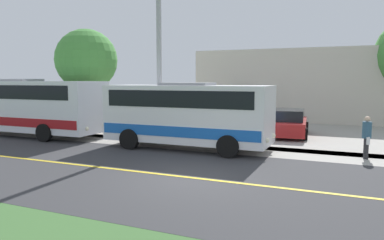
{
  "coord_description": "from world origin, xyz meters",
  "views": [
    {
      "loc": [
        10.26,
        4.46,
        3.04
      ],
      "look_at": [
        -3.5,
        -1.46,
        1.4
      ],
      "focal_mm": 34.4,
      "sensor_mm": 36.0,
      "label": 1
    }
  ],
  "objects_px": {
    "transit_bus_rear": "(12,104)",
    "commercial_building": "(315,85)",
    "tree_curbside": "(86,60)",
    "parked_car_far": "(289,123)",
    "shuttle_bus_front": "(187,112)",
    "pedestrian_with_bags": "(367,136)",
    "parked_car_near": "(238,113)",
    "street_light_pole": "(158,40)"
  },
  "relations": [
    {
      "from": "shuttle_bus_front",
      "to": "commercial_building",
      "type": "bearing_deg",
      "value": 167.13
    },
    {
      "from": "parked_car_far",
      "to": "transit_bus_rear",
      "type": "bearing_deg",
      "value": -68.71
    },
    {
      "from": "parked_car_near",
      "to": "parked_car_far",
      "type": "height_order",
      "value": "same"
    },
    {
      "from": "parked_car_near",
      "to": "commercial_building",
      "type": "relative_size",
      "value": 0.27
    },
    {
      "from": "transit_bus_rear",
      "to": "commercial_building",
      "type": "distance_m",
      "value": 22.29
    },
    {
      "from": "transit_bus_rear",
      "to": "commercial_building",
      "type": "height_order",
      "value": "commercial_building"
    },
    {
      "from": "transit_bus_rear",
      "to": "commercial_building",
      "type": "bearing_deg",
      "value": 139.26
    },
    {
      "from": "street_light_pole",
      "to": "parked_car_far",
      "type": "distance_m",
      "value": 8.45
    },
    {
      "from": "parked_car_near",
      "to": "street_light_pole",
      "type": "bearing_deg",
      "value": -5.2
    },
    {
      "from": "pedestrian_with_bags",
      "to": "street_light_pole",
      "type": "distance_m",
      "value": 9.74
    },
    {
      "from": "shuttle_bus_front",
      "to": "pedestrian_with_bags",
      "type": "xyz_separation_m",
      "value": [
        -0.8,
        7.22,
        -0.72
      ]
    },
    {
      "from": "parked_car_near",
      "to": "tree_curbside",
      "type": "bearing_deg",
      "value": -42.88
    },
    {
      "from": "transit_bus_rear",
      "to": "street_light_pole",
      "type": "height_order",
      "value": "street_light_pole"
    },
    {
      "from": "transit_bus_rear",
      "to": "street_light_pole",
      "type": "bearing_deg",
      "value": 92.3
    },
    {
      "from": "parked_car_far",
      "to": "commercial_building",
      "type": "xyz_separation_m",
      "value": [
        -11.33,
        0.3,
        1.94
      ]
    },
    {
      "from": "street_light_pole",
      "to": "commercial_building",
      "type": "xyz_separation_m",
      "value": [
        -16.51,
        5.52,
        -2.22
      ]
    },
    {
      "from": "parked_car_near",
      "to": "pedestrian_with_bags",
      "type": "bearing_deg",
      "value": 39.3
    },
    {
      "from": "transit_bus_rear",
      "to": "pedestrian_with_bags",
      "type": "bearing_deg",
      "value": 92.44
    },
    {
      "from": "shuttle_bus_front",
      "to": "pedestrian_with_bags",
      "type": "relative_size",
      "value": 4.49
    },
    {
      "from": "pedestrian_with_bags",
      "to": "commercial_building",
      "type": "bearing_deg",
      "value": -168.21
    },
    {
      "from": "pedestrian_with_bags",
      "to": "street_light_pole",
      "type": "xyz_separation_m",
      "value": [
        0.4,
        -8.88,
        3.97
      ]
    },
    {
      "from": "shuttle_bus_front",
      "to": "parked_car_far",
      "type": "xyz_separation_m",
      "value": [
        -5.58,
        3.56,
        -0.92
      ]
    },
    {
      "from": "transit_bus_rear",
      "to": "parked_car_far",
      "type": "relative_size",
      "value": 2.5
    },
    {
      "from": "shuttle_bus_front",
      "to": "transit_bus_rear",
      "type": "xyz_separation_m",
      "value": [
        -0.03,
        -10.67,
        0.09
      ]
    },
    {
      "from": "commercial_building",
      "to": "transit_bus_rear",
      "type": "bearing_deg",
      "value": -40.74
    },
    {
      "from": "street_light_pole",
      "to": "parked_car_near",
      "type": "height_order",
      "value": "street_light_pole"
    },
    {
      "from": "transit_bus_rear",
      "to": "tree_curbside",
      "type": "bearing_deg",
      "value": 135.12
    },
    {
      "from": "tree_curbside",
      "to": "parked_car_near",
      "type": "bearing_deg",
      "value": 137.12
    },
    {
      "from": "parked_car_near",
      "to": "tree_curbside",
      "type": "distance_m",
      "value": 10.96
    },
    {
      "from": "shuttle_bus_front",
      "to": "parked_car_near",
      "type": "height_order",
      "value": "shuttle_bus_front"
    },
    {
      "from": "parked_car_far",
      "to": "commercial_building",
      "type": "distance_m",
      "value": 11.5
    },
    {
      "from": "parked_car_far",
      "to": "pedestrian_with_bags",
      "type": "bearing_deg",
      "value": 37.43
    },
    {
      "from": "tree_curbside",
      "to": "commercial_building",
      "type": "distance_m",
      "value": 18.29
    },
    {
      "from": "transit_bus_rear",
      "to": "parked_car_far",
      "type": "xyz_separation_m",
      "value": [
        -5.55,
        14.23,
        -1.01
      ]
    },
    {
      "from": "transit_bus_rear",
      "to": "street_light_pole",
      "type": "xyz_separation_m",
      "value": [
        -0.36,
        9.01,
        3.15
      ]
    },
    {
      "from": "transit_bus_rear",
      "to": "street_light_pole",
      "type": "relative_size",
      "value": 1.28
    },
    {
      "from": "tree_curbside",
      "to": "commercial_building",
      "type": "height_order",
      "value": "tree_curbside"
    },
    {
      "from": "pedestrian_with_bags",
      "to": "parked_car_near",
      "type": "bearing_deg",
      "value": -140.7
    },
    {
      "from": "commercial_building",
      "to": "tree_curbside",
      "type": "bearing_deg",
      "value": -39.81
    },
    {
      "from": "transit_bus_rear",
      "to": "parked_car_near",
      "type": "xyz_separation_m",
      "value": [
        -10.49,
        9.93,
        -1.01
      ]
    },
    {
      "from": "transit_bus_rear",
      "to": "parked_car_far",
      "type": "distance_m",
      "value": 15.31
    },
    {
      "from": "parked_car_far",
      "to": "commercial_building",
      "type": "bearing_deg",
      "value": 178.49
    }
  ]
}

